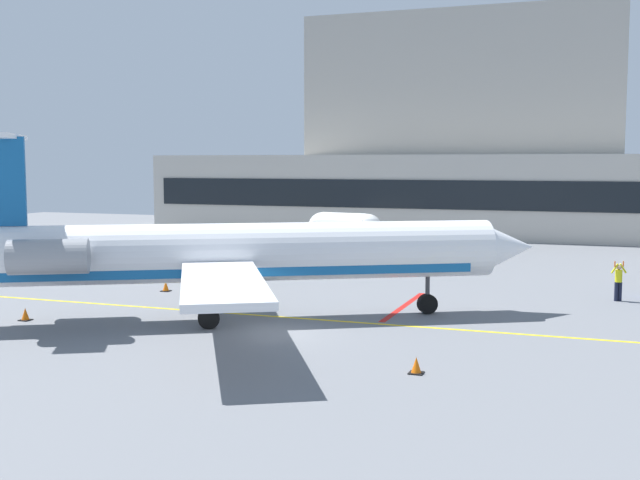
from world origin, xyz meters
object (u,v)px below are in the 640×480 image
regional_jet (223,253)px  baggage_tug (149,250)px  pushback_tractor (176,238)px  fuel_tank (345,228)px  marshaller (618,281)px

regional_jet → baggage_tug: 21.02m
regional_jet → pushback_tractor: (-16.29, 23.93, -2.05)m
pushback_tractor → fuel_tank: (11.96, 6.23, 0.65)m
regional_jet → baggage_tug: size_ratio=6.73×
regional_jet → fuel_tank: bearing=98.2°
regional_jet → pushback_tractor: size_ratio=5.85×
regional_jet → baggage_tug: regional_jet is taller
baggage_tug → fuel_tank: 17.07m
fuel_tank → marshaller: (20.49, -19.22, -0.52)m
pushback_tractor → marshaller: 34.96m
fuel_tank → pushback_tractor: bearing=-152.5°
pushback_tractor → marshaller: bearing=-21.8°
regional_jet → marshaller: regional_jet is taller
marshaller → fuel_tank: bearing=136.8°
pushback_tractor → baggage_tug: bearing=-71.8°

